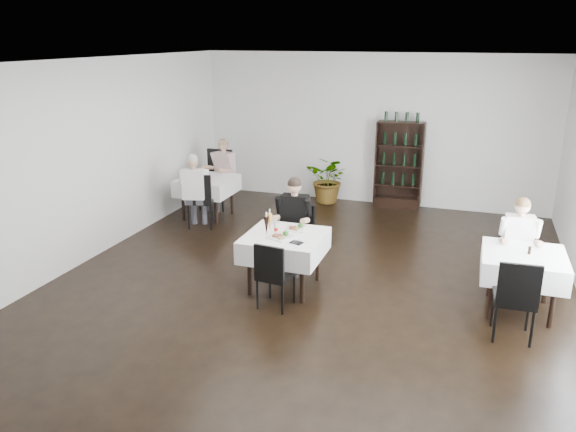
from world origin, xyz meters
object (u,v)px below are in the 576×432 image
object	(u,v)px
potted_tree	(329,179)
diner_main	(293,218)
main_table	(285,245)
wine_shelf	(399,166)

from	to	relation	value
potted_tree	diner_main	bearing A→B (deg)	-83.67
main_table	diner_main	distance (m)	0.66
diner_main	main_table	bearing A→B (deg)	-82.21
wine_shelf	potted_tree	world-z (taller)	wine_shelf
wine_shelf	diner_main	size ratio (longest dim) A/B	1.26
main_table	potted_tree	world-z (taller)	potted_tree
wine_shelf	diner_main	bearing A→B (deg)	-104.99
wine_shelf	main_table	xyz separation A→B (m)	(-0.90, -4.31, -0.23)
diner_main	potted_tree	bearing A→B (deg)	96.33
main_table	potted_tree	bearing A→B (deg)	96.55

